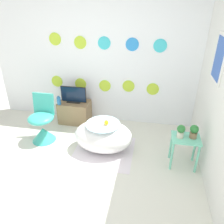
% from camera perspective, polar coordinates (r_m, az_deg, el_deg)
% --- Properties ---
extents(ground_plane, '(12.00, 12.00, 0.00)m').
position_cam_1_polar(ground_plane, '(2.98, -11.02, -21.27)').
color(ground_plane, silver).
extents(wall_back_dotted, '(4.38, 0.05, 2.60)m').
position_cam_1_polar(wall_back_dotted, '(4.07, -1.93, 14.58)').
color(wall_back_dotted, white).
rests_on(wall_back_dotted, ground_plane).
extents(wall_right, '(0.06, 3.07, 2.60)m').
position_cam_1_polar(wall_right, '(3.07, 26.23, 7.44)').
color(wall_right, silver).
rests_on(wall_right, ground_plane).
extents(rug, '(0.95, 0.92, 0.01)m').
position_cam_1_polar(rug, '(3.63, -2.11, -10.04)').
color(rug, silver).
rests_on(rug, ground_plane).
extents(bathtub, '(0.94, 0.66, 0.49)m').
position_cam_1_polar(bathtub, '(3.53, -2.32, -6.26)').
color(bathtub, white).
rests_on(bathtub, ground_plane).
extents(rubber_duck, '(0.07, 0.08, 0.08)m').
position_cam_1_polar(rubber_duck, '(3.34, -1.47, -2.70)').
color(rubber_duck, yellow).
rests_on(rubber_duck, bathtub).
extents(chair, '(0.43, 0.43, 0.81)m').
position_cam_1_polar(chair, '(3.92, -17.69, -3.52)').
color(chair, '#38B2A3').
rests_on(chair, ground_plane).
extents(tv_cabinet, '(0.59, 0.39, 0.43)m').
position_cam_1_polar(tv_cabinet, '(4.38, -9.66, 0.04)').
color(tv_cabinet, '#8E704C').
rests_on(tv_cabinet, ground_plane).
extents(tv, '(0.50, 0.12, 0.32)m').
position_cam_1_polar(tv, '(4.23, -10.03, 4.30)').
color(tv, black).
rests_on(tv, tv_cabinet).
extents(vase, '(0.07, 0.07, 0.17)m').
position_cam_1_polar(vase, '(4.23, -13.72, 2.90)').
color(vase, '#2D72B7').
rests_on(vase, tv_cabinet).
extents(side_table, '(0.40, 0.31, 0.49)m').
position_cam_1_polar(side_table, '(3.30, 18.54, -7.86)').
color(side_table, '#72D8B7').
rests_on(side_table, ground_plane).
extents(potted_plant_left, '(0.11, 0.11, 0.20)m').
position_cam_1_polar(potted_plant_left, '(3.16, 17.54, -4.74)').
color(potted_plant_left, beige).
rests_on(potted_plant_left, side_table).
extents(potted_plant_right, '(0.12, 0.12, 0.20)m').
position_cam_1_polar(potted_plant_right, '(3.22, 20.63, -4.72)').
color(potted_plant_right, '#8C6B4C').
rests_on(potted_plant_right, side_table).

